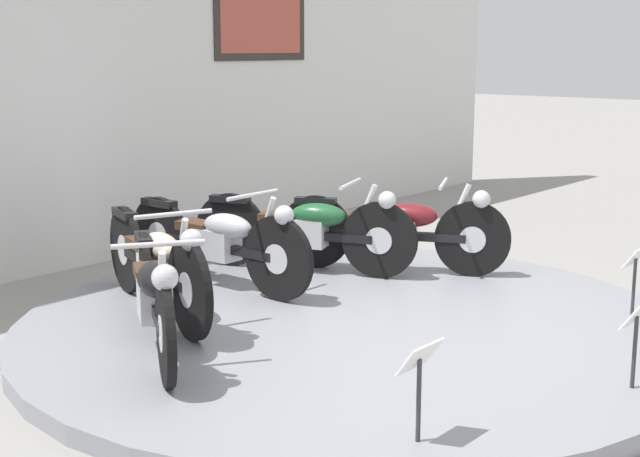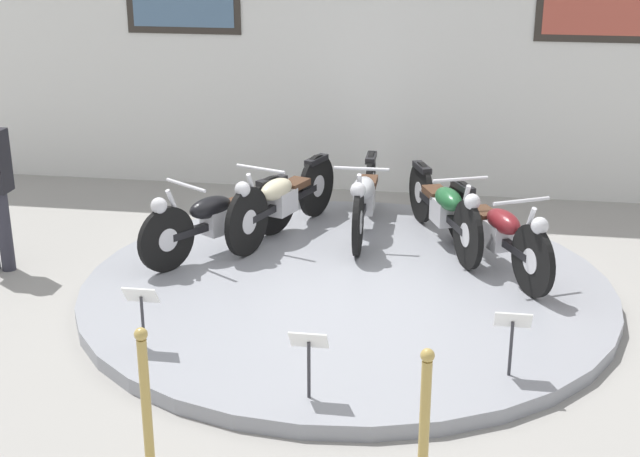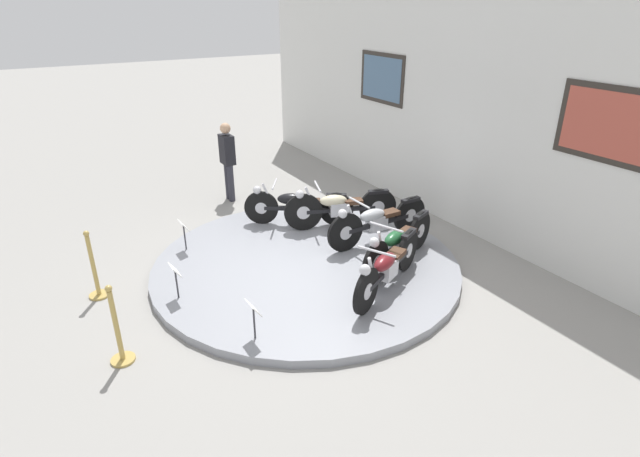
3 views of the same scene
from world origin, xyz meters
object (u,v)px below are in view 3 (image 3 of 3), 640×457
(motorcycle_cream, at_px, (339,206))
(visitor_standing, at_px, (228,158))
(motorcycle_black, at_px, (296,205))
(info_placard_front_centre, at_px, (175,274))
(motorcycle_silver, at_px, (377,220))
(info_placard_front_right, at_px, (254,312))
(stanchion_post_left_of_entry, at_px, (95,275))
(info_placard_front_left, at_px, (184,229))
(motorcycle_maroon, at_px, (387,266))
(stanchion_post_right_of_entry, at_px, (118,336))
(motorcycle_green, at_px, (398,242))

(motorcycle_cream, distance_m, visitor_standing, 2.79)
(motorcycle_black, height_order, info_placard_front_centre, motorcycle_black)
(motorcycle_cream, xyz_separation_m, motorcycle_silver, (0.82, 0.22, -0.01))
(motorcycle_cream, distance_m, info_placard_front_right, 3.41)
(visitor_standing, height_order, stanchion_post_left_of_entry, visitor_standing)
(motorcycle_black, bearing_deg, motorcycle_cream, 49.32)
(info_placard_front_left, relative_size, info_placard_front_centre, 1.00)
(motorcycle_black, xyz_separation_m, stanchion_post_left_of_entry, (0.50, -3.48, -0.15))
(motorcycle_black, xyz_separation_m, motorcycle_cream, (0.50, 0.58, 0.02))
(motorcycle_cream, relative_size, motorcycle_maroon, 1.07)
(motorcycle_black, relative_size, stanchion_post_left_of_entry, 1.62)
(motorcycle_maroon, distance_m, info_placard_front_left, 3.36)
(info_placard_front_left, xyz_separation_m, stanchion_post_right_of_entry, (2.18, -1.44, -0.14))
(motorcycle_silver, bearing_deg, info_placard_front_centre, -90.01)
(motorcycle_green, relative_size, motorcycle_maroon, 1.05)
(motorcycle_silver, relative_size, info_placard_front_left, 3.91)
(motorcycle_green, bearing_deg, stanchion_post_left_of_entry, -111.93)
(motorcycle_maroon, height_order, stanchion_post_right_of_entry, stanchion_post_right_of_entry)
(motorcycle_cream, xyz_separation_m, stanchion_post_right_of_entry, (1.63, -4.06, -0.18))
(motorcycle_green, xyz_separation_m, motorcycle_maroon, (0.50, -0.58, -0.00))
(info_placard_front_centre, bearing_deg, visitor_standing, 148.08)
(motorcycle_black, height_order, info_placard_front_left, motorcycle_black)
(visitor_standing, bearing_deg, info_placard_front_right, -18.32)
(stanchion_post_right_of_entry, bearing_deg, visitor_standing, 144.26)
(motorcycle_black, relative_size, motorcycle_green, 0.89)
(info_placard_front_centre, bearing_deg, motorcycle_silver, 89.99)
(info_placard_front_left, distance_m, stanchion_post_left_of_entry, 1.55)
(motorcycle_maroon, relative_size, info_placard_front_centre, 3.50)
(visitor_standing, xyz_separation_m, stanchion_post_left_of_entry, (2.56, -3.01, -0.57))
(motorcycle_black, distance_m, info_placard_front_left, 2.03)
(motorcycle_cream, distance_m, info_placard_front_left, 2.67)
(motorcycle_green, relative_size, visitor_standing, 1.16)
(motorcycle_green, relative_size, info_placard_front_centre, 3.66)
(info_placard_front_left, bearing_deg, motorcycle_green, 50.11)
(motorcycle_cream, relative_size, info_placard_front_centre, 3.75)
(motorcycle_maroon, xyz_separation_m, stanchion_post_left_of_entry, (-2.13, -3.47, -0.16))
(motorcycle_green, xyz_separation_m, info_placard_front_right, (0.55, -2.61, -0.02))
(motorcycle_maroon, height_order, visitor_standing, visitor_standing)
(motorcycle_maroon, xyz_separation_m, info_placard_front_centre, (-1.31, -2.56, -0.02))
(motorcycle_maroon, bearing_deg, stanchion_post_left_of_entry, -121.50)
(visitor_standing, relative_size, stanchion_post_right_of_entry, 1.58)
(motorcycle_maroon, relative_size, info_placard_front_right, 3.50)
(info_placard_front_centre, bearing_deg, motorcycle_black, 117.24)
(motorcycle_green, height_order, info_placard_front_left, motorcycle_green)
(info_placard_front_centre, bearing_deg, stanchion_post_right_of_entry, -48.24)
(motorcycle_black, height_order, motorcycle_green, motorcycle_green)
(motorcycle_green, height_order, visitor_standing, visitor_standing)
(motorcycle_cream, bearing_deg, motorcycle_maroon, -15.36)
(info_placard_front_right, bearing_deg, motorcycle_maroon, 91.43)
(motorcycle_maroon, bearing_deg, motorcycle_cream, 164.64)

